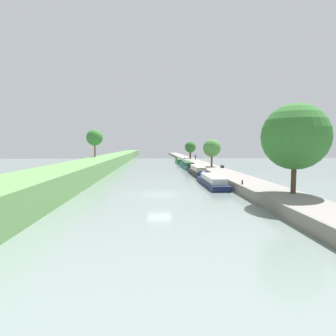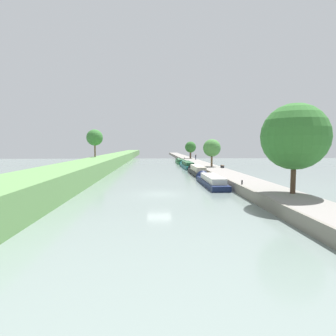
{
  "view_description": "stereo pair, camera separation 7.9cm",
  "coord_description": "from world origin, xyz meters",
  "views": [
    {
      "loc": [
        -0.68,
        -29.02,
        5.14
      ],
      "look_at": [
        2.05,
        21.55,
        1.0
      ],
      "focal_mm": 29.74,
      "sensor_mm": 36.0,
      "label": 1
    },
    {
      "loc": [
        -0.6,
        -29.03,
        5.14
      ],
      "look_at": [
        2.05,
        21.55,
        1.0
      ],
      "focal_mm": 29.74,
      "sensor_mm": 36.0,
      "label": 2
    }
  ],
  "objects": [
    {
      "name": "person_walking",
      "position": [
        11.72,
        51.47,
        1.85
      ],
      "size": [
        0.34,
        0.34,
        1.66
      ],
      "color": "#282D42",
      "rests_on": "right_towpath"
    },
    {
      "name": "tree_leftbank_downstream",
      "position": [
        -14.04,
        35.75,
        6.9
      ],
      "size": [
        3.71,
        3.71,
        6.29
      ],
      "color": "brown",
      "rests_on": "left_grassy_bank"
    },
    {
      "name": "tree_rightbank_midfar",
      "position": [
        11.17,
        58.95,
        4.55
      ],
      "size": [
        3.51,
        3.51,
        5.37
      ],
      "color": "brown",
      "rests_on": "right_towpath"
    },
    {
      "name": "narrowboat_teal",
      "position": [
        7.13,
        35.1,
        0.6
      ],
      "size": [
        2.01,
        15.22,
        2.04
      ],
      "color": "#195B60",
      "rests_on": "ground_plane"
    },
    {
      "name": "tree_rightbank_near",
      "position": [
        11.45,
        -5.8,
        5.87
      ],
      "size": [
        5.67,
        5.67,
        7.74
      ],
      "color": "#4C3828",
      "rests_on": "right_towpath"
    },
    {
      "name": "tree_rightbank_midnear",
      "position": [
        10.86,
        25.12,
        4.6
      ],
      "size": [
        3.44,
        3.44,
        5.37
      ],
      "color": "brown",
      "rests_on": "right_towpath"
    },
    {
      "name": "mooring_bollard_far",
      "position": [
        8.85,
        55.47,
        1.2
      ],
      "size": [
        0.16,
        0.16,
        0.45
      ],
      "color": "black",
      "rests_on": "right_towpath"
    },
    {
      "name": "right_towpath",
      "position": [
        10.61,
        0.0,
        0.49
      ],
      "size": [
        4.11,
        260.0,
        0.98
      ],
      "color": "gray",
      "rests_on": "ground_plane"
    },
    {
      "name": "narrowboat_green",
      "position": [
        6.99,
        50.38,
        0.5
      ],
      "size": [
        1.87,
        11.6,
        1.8
      ],
      "color": "#1E6033",
      "rests_on": "ground_plane"
    },
    {
      "name": "mooring_bollard_near",
      "position": [
        8.85,
        -0.01,
        1.2
      ],
      "size": [
        0.16,
        0.16,
        0.45
      ],
      "color": "black",
      "rests_on": "right_towpath"
    },
    {
      "name": "park_bench",
      "position": [
        12.21,
        21.95,
        1.32
      ],
      "size": [
        0.44,
        1.5,
        0.47
      ],
      "color": "#333338",
      "rests_on": "right_towpath"
    },
    {
      "name": "ground_plane",
      "position": [
        0.0,
        0.0,
        0.0
      ],
      "size": [
        160.0,
        160.0,
        0.0
      ],
      "primitive_type": "plane",
      "color": "slate"
    },
    {
      "name": "narrowboat_black",
      "position": [
        7.13,
        20.1,
        0.64
      ],
      "size": [
        1.9,
        12.36,
        2.14
      ],
      "color": "black",
      "rests_on": "ground_plane"
    },
    {
      "name": "stone_quay",
      "position": [
        8.43,
        0.0,
        0.51
      ],
      "size": [
        0.25,
        260.0,
        1.03
      ],
      "color": "gray",
      "rests_on": "ground_plane"
    },
    {
      "name": "narrowboat_navy",
      "position": [
        6.83,
        6.79,
        0.53
      ],
      "size": [
        2.12,
        12.05,
        2.03
      ],
      "color": "#141E42",
      "rests_on": "ground_plane"
    },
    {
      "name": "left_grassy_bank",
      "position": [
        -11.66,
        0.0,
        1.25
      ],
      "size": [
        6.22,
        260.0,
        2.49
      ],
      "color": "#5B894C",
      "rests_on": "ground_plane"
    }
  ]
}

